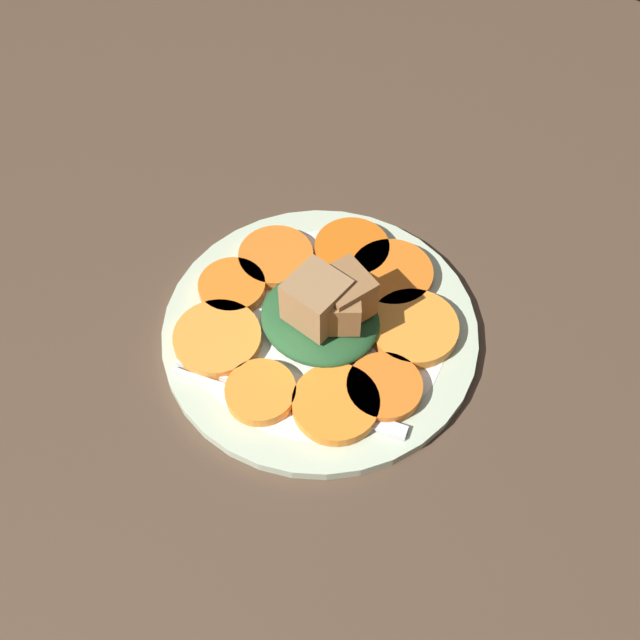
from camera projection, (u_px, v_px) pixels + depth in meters
The scene contains 13 objects.
table_slab at pixel (320, 341), 68.29cm from camera, with size 120.00×120.00×2.00cm, color #4C3828.
plate at pixel (320, 331), 67.04cm from camera, with size 26.33×26.33×1.05cm.
carrot_slice_0 at pixel (276, 257), 70.15cm from camera, with size 6.56×6.56×1.03cm, color orange.
carrot_slice_1 at pixel (232, 287), 68.29cm from camera, with size 5.73×5.73×1.03cm, color orange.
carrot_slice_2 at pixel (217, 338), 65.28cm from camera, with size 7.21×7.21×1.03cm, color orange.
carrot_slice_3 at pixel (261, 392), 62.42cm from camera, with size 5.59×5.59×1.03cm, color orange.
carrot_slice_4 at pixel (336, 404), 61.83cm from camera, with size 6.83×6.83×1.03cm, color orange.
carrot_slice_5 at pixel (384, 388), 62.65cm from camera, with size 5.98×5.98×1.03cm, color orange.
carrot_slice_6 at pixel (414, 328), 65.87cm from camera, with size 7.37×7.37×1.03cm, color orange.
carrot_slice_7 at pixel (392, 274), 69.07cm from camera, with size 7.15×7.15×1.03cm, color orange.
carrot_slice_8 at pixel (352, 249), 70.67cm from camera, with size 6.62×6.62×1.03cm, color #D66114.
center_pile at pixel (324, 310), 64.43cm from camera, with size 10.04×9.03×6.53cm.
fork at pixel (283, 393), 62.73cm from camera, with size 19.23×5.49×0.40cm.
Camera 1 is at (19.69, -31.92, 58.09)cm, focal length 45.00 mm.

